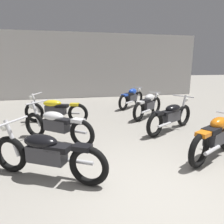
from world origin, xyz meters
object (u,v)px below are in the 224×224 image
(motorcycle_left_row_1, at_px, (56,124))
(motorcycle_left_row_2, at_px, (55,109))
(motorcycle_right_row_0, at_px, (216,136))
(motorcycle_right_row_3, at_px, (132,97))
(motorcycle_right_row_1, at_px, (171,116))
(motorcycle_right_row_2, at_px, (148,105))
(motorcycle_left_row_0, at_px, (46,153))

(motorcycle_left_row_1, height_order, motorcycle_left_row_2, same)
(motorcycle_right_row_0, relative_size, motorcycle_right_row_3, 1.16)
(motorcycle_right_row_1, bearing_deg, motorcycle_left_row_1, -176.92)
(motorcycle_right_row_1, bearing_deg, motorcycle_left_row_2, 154.12)
(motorcycle_right_row_0, xyz_separation_m, motorcycle_right_row_2, (-0.07, 3.37, 0.00))
(motorcycle_left_row_1, height_order, motorcycle_right_row_0, motorcycle_left_row_1)
(motorcycle_right_row_2, bearing_deg, motorcycle_left_row_2, -179.94)
(motorcycle_left_row_1, distance_m, motorcycle_right_row_0, 3.59)
(motorcycle_left_row_2, relative_size, motorcycle_right_row_2, 1.31)
(motorcycle_left_row_0, height_order, motorcycle_right_row_0, motorcycle_left_row_0)
(motorcycle_left_row_1, xyz_separation_m, motorcycle_left_row_2, (-0.10, 1.76, 0.00))
(motorcycle_right_row_1, bearing_deg, motorcycle_right_row_3, 91.54)
(motorcycle_left_row_0, bearing_deg, motorcycle_right_row_1, 29.29)
(motorcycle_right_row_0, distance_m, motorcycle_right_row_2, 3.37)
(motorcycle_right_row_0, height_order, motorcycle_right_row_3, same)
(motorcycle_left_row_2, relative_size, motorcycle_right_row_3, 1.34)
(motorcycle_left_row_2, bearing_deg, motorcycle_right_row_3, 28.99)
(motorcycle_left_row_0, xyz_separation_m, motorcycle_left_row_1, (0.10, 1.67, 0.00))
(motorcycle_left_row_1, relative_size, motorcycle_left_row_2, 0.84)
(motorcycle_left_row_0, xyz_separation_m, motorcycle_right_row_0, (3.31, 0.07, 0.01))
(motorcycle_right_row_0, height_order, motorcycle_right_row_2, same)
(motorcycle_left_row_0, height_order, motorcycle_left_row_2, same)
(motorcycle_left_row_2, xyz_separation_m, motorcycle_right_row_1, (3.28, -1.59, 0.00))
(motorcycle_left_row_0, distance_m, motorcycle_left_row_2, 3.43)
(motorcycle_right_row_0, bearing_deg, motorcycle_left_row_1, 153.47)
(motorcycle_left_row_2, bearing_deg, motorcycle_right_row_1, -25.88)
(motorcycle_right_row_0, relative_size, motorcycle_right_row_1, 0.93)
(motorcycle_left_row_2, bearing_deg, motorcycle_right_row_0, -45.44)
(motorcycle_left_row_0, relative_size, motorcycle_left_row_1, 1.12)
(motorcycle_left_row_0, xyz_separation_m, motorcycle_right_row_2, (3.24, 3.44, 0.01))
(motorcycle_left_row_2, height_order, motorcycle_right_row_0, motorcycle_left_row_2)
(motorcycle_left_row_2, xyz_separation_m, motorcycle_right_row_0, (3.32, -3.37, 0.01))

